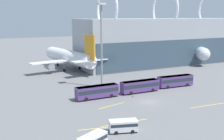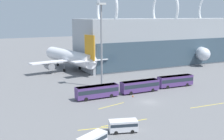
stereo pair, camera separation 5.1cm
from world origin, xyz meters
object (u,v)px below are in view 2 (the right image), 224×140
Objects in this scene: shuttle_bus_0 at (97,91)px; shuttle_bus_1 at (140,86)px; floodlight_mast at (101,36)px; shuttle_bus_2 at (175,80)px; service_van_foreground at (123,125)px; traffic_cone_0 at (133,96)px; airliner_parked_remote at (190,49)px; airliner_at_gate_far at (71,57)px.

shuttle_bus_1 is (12.81, -0.12, 0.00)m from shuttle_bus_0.
floodlight_mast is (5.93, 10.09, 13.09)m from shuttle_bus_0.
service_van_foreground is at bearing -140.61° from shuttle_bus_2.
shuttle_bus_0 is at bearing 160.48° from traffic_cone_0.
floodlight_mast is at bearing 89.27° from service_van_foreground.
airliner_at_gate_far is at bearing -64.60° from airliner_parked_remote.
shuttle_bus_1 reaches higher than service_van_foreground.
traffic_cone_0 is (8.79, -3.12, -1.65)m from shuttle_bus_0.
airliner_at_gate_far is at bearing 81.11° from shuttle_bus_0.
airliner_parked_remote is 56.03m from shuttle_bus_2.
floodlight_mast is 20.00m from traffic_cone_0.
floodlight_mast reaches higher than airliner_at_gate_far.
airliner_at_gate_far is 0.88× the size of airliner_parked_remote.
service_van_foreground is 35.96m from floodlight_mast.
traffic_cone_0 is at bearing -142.74° from shuttle_bus_1.
airliner_at_gate_far is 6.69× the size of service_van_foreground.
shuttle_bus_2 is at bearing 12.13° from traffic_cone_0.
shuttle_bus_1 is 27.41m from service_van_foreground.
airliner_at_gate_far is at bearing 119.97° from shuttle_bus_2.
shuttle_bus_0 and shuttle_bus_2 have the same top height.
shuttle_bus_0 is at bearing -120.42° from floodlight_mast.
airliner_parked_remote is 71.30m from traffic_cone_0.
airliner_parked_remote is 3.73× the size of shuttle_bus_1.
traffic_cone_0 is at bearing 71.80° from service_van_foreground.
traffic_cone_0 is at bearing -28.26° from airliner_parked_remote.
service_van_foreground is (-29.89, -22.04, -0.62)m from shuttle_bus_2.
airliner_parked_remote is 76.79m from shuttle_bus_0.
traffic_cone_0 is (13.07, 18.43, -1.04)m from service_van_foreground.
shuttle_bus_2 is (12.81, 0.61, 0.00)m from shuttle_bus_1.
airliner_at_gate_far reaches higher than service_van_foreground.
shuttle_bus_0 is at bearing 161.36° from airliner_at_gate_far.
shuttle_bus_0 is 21.98m from service_van_foreground.
airliner_parked_remote is 3.73× the size of shuttle_bus_0.
airliner_at_gate_far reaches higher than shuttle_bus_2.
shuttle_bus_2 is 17.29m from traffic_cone_0.
service_van_foreground is (-4.27, -21.55, -0.62)m from shuttle_bus_0.
floodlight_mast is (-6.88, 10.21, 13.09)m from shuttle_bus_1.
airliner_parked_remote is 92.96m from service_van_foreground.
shuttle_bus_0 is 9.47m from traffic_cone_0.
shuttle_bus_0 is 25.62m from shuttle_bus_2.
airliner_at_gate_far is 39.84m from shuttle_bus_1.
floodlight_mast is at bearing 102.24° from traffic_cone_0.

